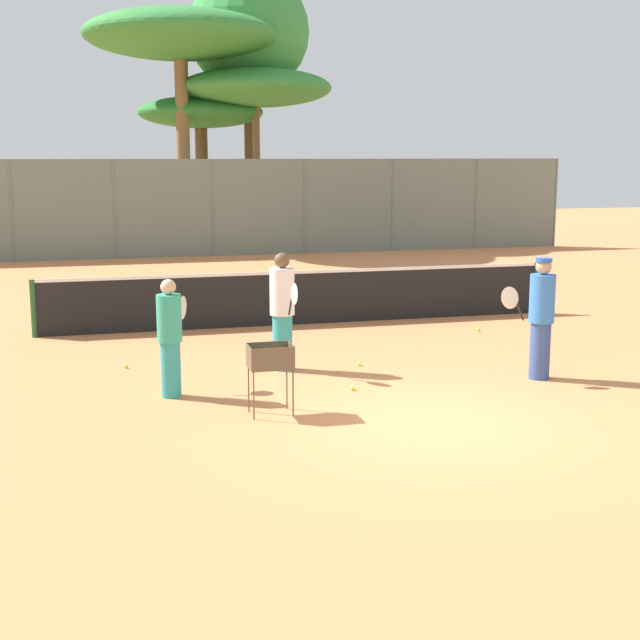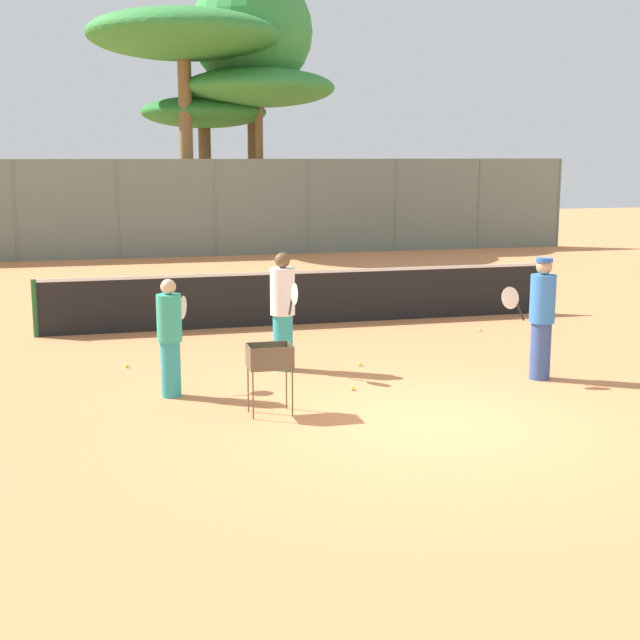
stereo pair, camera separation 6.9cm
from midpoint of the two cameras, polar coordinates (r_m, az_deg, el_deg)
The scene contains 16 objects.
ground_plane at distance 11.27m, azimuth 7.39°, elevation -6.60°, with size 80.00×80.00×0.00m, color #D37F4C.
tennis_net at distance 17.54m, azimuth -0.91°, elevation 1.53°, with size 10.25×0.10×1.07m.
back_fence at distance 29.68m, azimuth -6.65°, elevation 7.14°, with size 25.14×0.08×3.17m.
tree_0 at distance 34.14m, azimuth -4.31°, elevation 17.82°, with size 4.42×4.42×9.92m.
tree_1 at distance 33.79m, azimuth -7.38°, elevation 12.88°, with size 4.58×4.58×5.41m.
tree_2 at distance 32.06m, azimuth -8.67°, elevation 17.45°, with size 6.55×6.55×8.13m.
tree_3 at distance 32.91m, azimuth -3.88°, elevation 14.55°, with size 5.45×5.45×6.33m.
player_white_outfit at distance 13.57m, azimuth 14.13°, elevation 0.19°, with size 0.94×0.38×1.82m.
player_red_cap at distance 13.74m, azimuth -2.25°, elevation 0.63°, with size 0.38×0.94×1.83m.
player_yellow_shirt at distance 12.39m, azimuth -9.42°, elevation -1.05°, with size 0.51×0.82×1.64m.
ball_cart at distance 11.42m, azimuth -3.08°, elevation -2.71°, with size 0.56×0.41×0.92m.
tennis_ball_0 at distance 14.35m, azimuth -12.14°, elevation -2.88°, with size 0.07×0.07×0.07m, color #D1E54C.
tennis_ball_1 at distance 17.20m, azimuth 10.30°, elevation -0.60°, with size 0.07×0.07×0.07m, color #D1E54C.
tennis_ball_2 at distance 12.72m, azimuth 2.25°, elevation -4.37°, with size 0.07×0.07×0.07m, color #D1E54C.
tennis_ball_3 at distance 14.16m, azimuth 2.70°, elevation -2.83°, with size 0.07×0.07×0.07m, color #D1E54C.
parked_car at distance 34.50m, azimuth -6.27°, elevation 6.08°, with size 4.20×1.70×1.60m.
Camera 2 is at (-4.03, -9.99, 3.30)m, focal length 50.00 mm.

